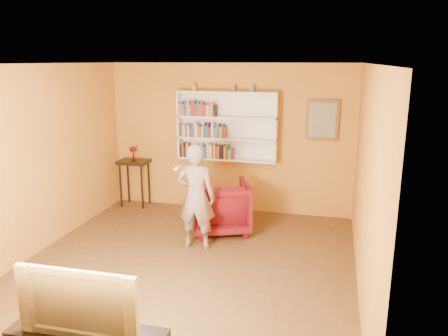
% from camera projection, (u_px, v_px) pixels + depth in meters
% --- Properties ---
extents(room_shell, '(5.30, 5.80, 2.88)m').
position_uv_depth(room_shell, '(184.00, 196.00, 5.70)').
color(room_shell, '#4D3318').
rests_on(room_shell, ground).
extents(bookshelf, '(1.80, 0.29, 1.23)m').
position_uv_depth(bookshelf, '(228.00, 126.00, 7.83)').
color(bookshelf, white).
rests_on(bookshelf, room_shell).
extents(books_row_lower, '(0.99, 0.19, 0.27)m').
position_uv_depth(books_row_lower, '(207.00, 151.00, 7.93)').
color(books_row_lower, black).
rests_on(books_row_lower, bookshelf).
extents(books_row_middle, '(0.86, 0.19, 0.27)m').
position_uv_depth(books_row_middle, '(204.00, 131.00, 7.85)').
color(books_row_middle, maroon).
rests_on(books_row_middle, bookshelf).
extents(books_row_upper, '(0.68, 0.19, 0.27)m').
position_uv_depth(books_row_upper, '(198.00, 109.00, 7.78)').
color(books_row_upper, '#D3602A').
rests_on(books_row_upper, bookshelf).
extents(ornament_left, '(0.08, 0.08, 0.11)m').
position_uv_depth(ornament_left, '(194.00, 88.00, 7.76)').
color(ornament_left, '#B17832').
rests_on(ornament_left, bookshelf).
extents(ornament_centre, '(0.07, 0.07, 0.09)m').
position_uv_depth(ornament_centre, '(233.00, 89.00, 7.59)').
color(ornament_centre, '#993343').
rests_on(ornament_centre, bookshelf).
extents(ornament_right, '(0.07, 0.07, 0.09)m').
position_uv_depth(ornament_right, '(252.00, 89.00, 7.51)').
color(ornament_right, slate).
rests_on(ornament_right, bookshelf).
extents(framed_painting, '(0.55, 0.05, 0.70)m').
position_uv_depth(framed_painting, '(322.00, 120.00, 7.45)').
color(framed_painting, brown).
rests_on(framed_painting, room_shell).
extents(console_table, '(0.55, 0.42, 0.90)m').
position_uv_depth(console_table, '(134.00, 168.00, 8.32)').
color(console_table, black).
rests_on(console_table, ground).
extents(ruby_lustre, '(0.16, 0.16, 0.26)m').
position_uv_depth(ruby_lustre, '(133.00, 151.00, 8.24)').
color(ruby_lustre, maroon).
rests_on(ruby_lustre, console_table).
extents(armchair, '(1.18, 1.20, 0.84)m').
position_uv_depth(armchair, '(220.00, 207.00, 7.11)').
color(armchair, '#49050F').
rests_on(armchair, ground).
extents(person, '(0.59, 0.39, 1.59)m').
position_uv_depth(person, '(196.00, 197.00, 6.40)').
color(person, '#776357').
rests_on(person, ground).
extents(game_remote, '(0.04, 0.15, 0.04)m').
position_uv_depth(game_remote, '(178.00, 168.00, 5.96)').
color(game_remote, silver).
rests_on(game_remote, person).
extents(television, '(1.08, 0.16, 0.62)m').
position_uv_depth(television, '(84.00, 298.00, 3.66)').
color(television, black).
rests_on(television, tv_cabinet).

